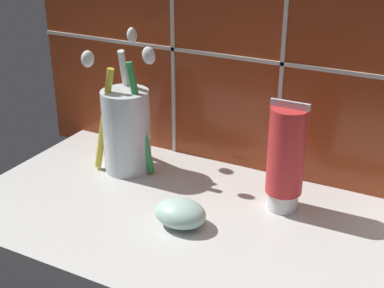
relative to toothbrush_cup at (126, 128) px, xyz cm
name	(u,v)px	position (x,y,z in cm)	size (l,w,h in cm)	color
sink_counter	(218,230)	(16.88, -6.69, -7.10)	(62.14, 29.99, 2.00)	silver
tile_wall_backsplash	(276,17)	(16.89, 8.55, 14.76)	(72.14, 1.72, 45.70)	#933819
toothbrush_cup	(126,128)	(0.00, 0.00, 0.00)	(10.07, 9.54, 18.55)	silver
toothpaste_tube	(286,158)	(22.19, -0.07, 0.62)	(4.55, 4.33, 13.60)	white
soap_bar	(180,213)	(13.18, -9.05, -4.57)	(6.07, 4.78, 3.06)	silver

